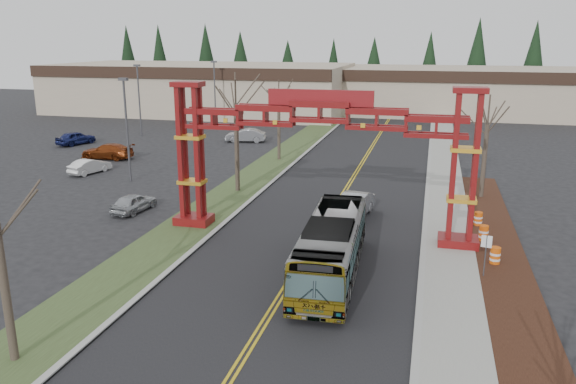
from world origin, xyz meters
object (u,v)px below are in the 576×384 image
(transit_bus, at_px, (331,247))
(barrel_north, at_px, (478,219))
(parked_car_mid_b, at_px, (76,138))
(bare_tree_median_mid, at_px, (236,104))
(parked_car_mid_a, at_px, (107,151))
(light_pole_near, at_px, (126,122))
(barrel_mid, at_px, (483,234))
(parked_car_near_a, at_px, (134,203))
(bare_tree_median_far, at_px, (279,101))
(silver_sedan, at_px, (353,206))
(barrel_south, at_px, (495,256))
(light_pole_far, at_px, (215,88))
(light_pole_mid, at_px, (139,95))
(gateway_arch, at_px, (320,136))
(bare_tree_right_far, at_px, (487,125))
(retail_building_west, at_px, (203,88))
(parked_car_near_b, at_px, (90,166))
(retail_building_east, at_px, (459,91))
(parked_car_far_a, at_px, (246,135))
(street_sign, at_px, (486,248))

(transit_bus, bearing_deg, barrel_north, 49.60)
(parked_car_mid_b, distance_m, bare_tree_median_mid, 28.51)
(parked_car_mid_a, bearing_deg, barrel_north, 68.61)
(light_pole_near, distance_m, barrel_mid, 28.62)
(parked_car_near_a, bearing_deg, parked_car_mid_b, -41.14)
(bare_tree_median_far, distance_m, barrel_north, 24.33)
(silver_sedan, xyz_separation_m, barrel_mid, (7.95, -2.81, -0.27))
(parked_car_mid_a, relative_size, bare_tree_median_mid, 0.57)
(bare_tree_median_mid, xyz_separation_m, barrel_south, (17.76, -10.56, -6.16))
(light_pole_far, distance_m, barrel_south, 53.62)
(bare_tree_median_mid, bearing_deg, light_pole_mid, 132.85)
(gateway_arch, relative_size, light_pole_near, 2.17)
(barrel_north, bearing_deg, barrel_south, -86.06)
(parked_car_mid_a, xyz_separation_m, light_pole_near, (6.72, -7.41, 4.10))
(gateway_arch, height_order, parked_car_mid_a, gateway_arch)
(barrel_north, bearing_deg, light_pole_far, 131.18)
(bare_tree_median_far, bearing_deg, bare_tree_right_far, -27.34)
(parked_car_near_a, height_order, barrel_north, parked_car_near_a)
(transit_bus, height_order, light_pole_far, light_pole_far)
(retail_building_west, distance_m, parked_car_near_a, 55.18)
(light_pole_near, bearing_deg, barrel_mid, -16.47)
(parked_car_near_b, distance_m, bare_tree_median_far, 18.06)
(bare_tree_right_far, height_order, light_pole_far, light_pole_far)
(bare_tree_right_far, relative_size, light_pole_far, 0.88)
(transit_bus, relative_size, parked_car_mid_a, 2.09)
(silver_sedan, distance_m, light_pole_near, 20.29)
(gateway_arch, relative_size, parked_car_near_b, 4.69)
(barrel_south, height_order, barrel_mid, barrel_mid)
(gateway_arch, height_order, parked_car_near_a, gateway_arch)
(retail_building_east, relative_size, parked_car_mid_b, 8.62)
(light_pole_far, bearing_deg, transit_bus, -62.22)
(parked_car_near_b, relative_size, bare_tree_median_far, 0.51)
(parked_car_far_a, height_order, bare_tree_right_far, bare_tree_right_far)
(silver_sedan, bearing_deg, bare_tree_right_far, 49.57)
(bare_tree_median_mid, height_order, bare_tree_right_far, bare_tree_median_mid)
(parked_car_far_a, relative_size, light_pole_mid, 0.54)
(retail_building_east, height_order, silver_sedan, retail_building_east)
(silver_sedan, bearing_deg, street_sign, -36.72)
(parked_car_near_a, relative_size, barrel_mid, 3.72)
(retail_building_east, bearing_deg, light_pole_far, -146.36)
(transit_bus, distance_m, bare_tree_median_far, 28.09)
(retail_building_east, height_order, parked_car_mid_a, retail_building_east)
(retail_building_east, xyz_separation_m, bare_tree_median_mid, (-18.00, -53.66, 3.14))
(bare_tree_median_mid, xyz_separation_m, bare_tree_median_far, (0.00, 12.00, -1.02))
(silver_sedan, bearing_deg, barrel_north, 10.23)
(parked_car_far_a, bearing_deg, parked_car_near_b, -33.54)
(bare_tree_median_far, relative_size, light_pole_mid, 0.90)
(parked_car_mid_b, height_order, light_pole_mid, light_pole_mid)
(gateway_arch, distance_m, bare_tree_median_far, 21.82)
(parked_car_mid_b, relative_size, light_pole_near, 0.53)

